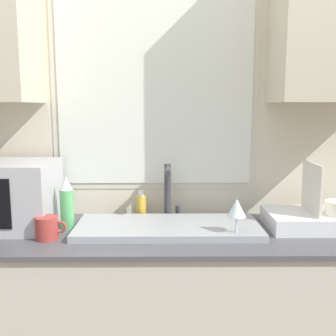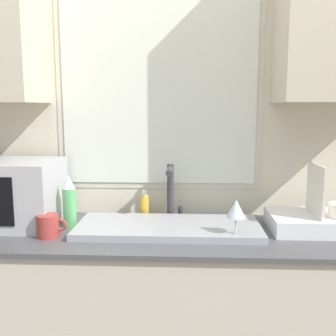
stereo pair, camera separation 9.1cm
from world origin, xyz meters
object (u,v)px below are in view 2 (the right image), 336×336
Objects in this scene: dish_rack at (317,219)px; spray_bottle at (69,202)px; mug_near_sink at (48,226)px; wine_glass at (236,210)px; microwave at (2,193)px; faucet at (171,187)px; soap_bottle at (144,205)px.

spray_bottle is (-1.09, 0.01, 0.06)m from dish_rack.
wine_glass is (0.76, -0.01, 0.08)m from mug_near_sink.
dish_rack is at bearing -1.02° from microwave.
faucet is at bearing 8.69° from microwave.
mug_near_sink is at bearing -150.42° from faucet.
microwave is 1.32× the size of dish_rack.
mug_near_sink is (-0.36, -0.32, -0.01)m from soap_bottle.
microwave is 3.76× the size of soap_bottle.
mug_near_sink is at bearing -31.67° from microwave.
dish_rack is (1.40, -0.02, -0.10)m from microwave.
soap_bottle is at bearing 13.56° from microwave.
faucet reaches higher than soap_bottle.
microwave reaches higher than wine_glass.
microwave is at bearing 177.19° from spray_bottle.
microwave is (-0.76, -0.12, -0.01)m from faucet.
microwave is 0.65m from soap_bottle.
microwave reaches higher than spray_bottle.
faucet is 0.77m from microwave.
wine_glass is at bearing -12.65° from spray_bottle.
mug_near_sink is 0.74× the size of wine_glass.
soap_bottle is at bearing 41.06° from mug_near_sink.
dish_rack is at bearing 22.42° from wine_glass.
soap_bottle is (-0.13, 0.04, -0.10)m from faucet.
spray_bottle is at bearing 167.35° from wine_glass.
soap_bottle is (0.63, 0.15, -0.09)m from microwave.
microwave is at bearing -171.31° from faucet.
faucet is 0.40m from wine_glass.
soap_bottle is 0.79× the size of wine_glass.
wine_glass is at bearing -157.58° from dish_rack.
wine_glass is at bearing -0.93° from mug_near_sink.
wine_glass is (0.27, -0.29, -0.03)m from faucet.
mug_near_sink is (-0.49, -0.28, -0.11)m from faucet.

